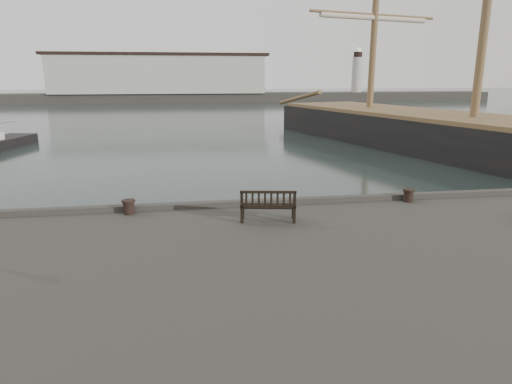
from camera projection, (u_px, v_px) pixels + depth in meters
The scene contains 6 objects.
ground at pixel (277, 247), 15.66m from camera, with size 400.00×400.00×0.00m, color black.
breakwater at pixel (175, 83), 101.99m from camera, with size 140.00×9.50×12.20m.
bench at pixel (268, 211), 13.32m from camera, with size 1.68×0.82×0.93m.
bollard_left at pixel (129, 207), 14.02m from camera, with size 0.42×0.42×0.44m, color black.
bollard_right at pixel (408, 195), 15.41m from camera, with size 0.41×0.41×0.43m, color black.
tall_ship_main at pixel (470, 145), 33.22m from camera, with size 19.35×43.31×31.92m.
Camera 1 is at (-2.99, -14.42, 5.69)m, focal length 32.00 mm.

